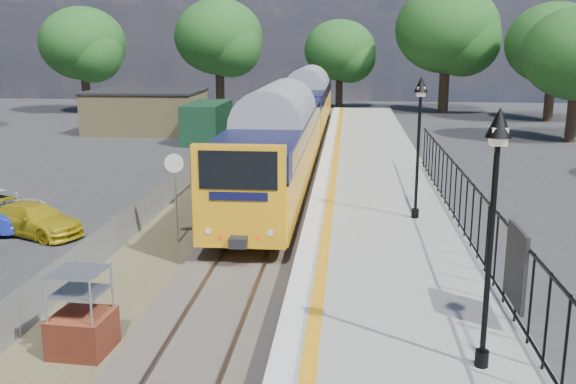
# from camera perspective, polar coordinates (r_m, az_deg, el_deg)

# --- Properties ---
(ground) EXTENTS (120.00, 120.00, 0.00)m
(ground) POSITION_cam_1_polar(r_m,az_deg,el_deg) (16.35, -5.91, -10.43)
(ground) COLOR #2D2D30
(ground) RESTS_ON ground
(track_bed) EXTENTS (5.90, 80.00, 0.29)m
(track_bed) POSITION_cam_1_polar(r_m,az_deg,el_deg) (25.43, -2.73, -1.54)
(track_bed) COLOR #473F38
(track_bed) RESTS_ON ground
(platform) EXTENTS (5.00, 70.00, 0.90)m
(platform) POSITION_cam_1_polar(r_m,az_deg,el_deg) (23.51, 8.03, -1.98)
(platform) COLOR gray
(platform) RESTS_ON ground
(platform_edge) EXTENTS (0.90, 70.00, 0.01)m
(platform_edge) POSITION_cam_1_polar(r_m,az_deg,el_deg) (23.38, 3.01, -0.79)
(platform_edge) COLOR silver
(platform_edge) RESTS_ON platform
(victorian_lamp_south) EXTENTS (0.44, 0.44, 4.60)m
(victorian_lamp_south) POSITION_cam_1_polar(r_m,az_deg,el_deg) (11.18, 17.93, 1.07)
(victorian_lamp_south) COLOR black
(victorian_lamp_south) RESTS_ON platform
(victorian_lamp_north) EXTENTS (0.44, 0.44, 4.60)m
(victorian_lamp_north) POSITION_cam_1_polar(r_m,az_deg,el_deg) (20.92, 11.63, 6.76)
(victorian_lamp_north) COLOR black
(victorian_lamp_north) RESTS_ON platform
(palisade_fence) EXTENTS (0.12, 26.00, 2.00)m
(palisade_fence) POSITION_cam_1_polar(r_m,az_deg,el_deg) (17.90, 16.49, -2.59)
(palisade_fence) COLOR black
(palisade_fence) RESTS_ON platform
(wire_fence) EXTENTS (0.06, 52.00, 1.20)m
(wire_fence) POSITION_cam_1_polar(r_m,az_deg,el_deg) (28.28, -9.57, 0.84)
(wire_fence) COLOR #999EA3
(wire_fence) RESTS_ON ground
(outbuilding) EXTENTS (10.80, 10.10, 3.12)m
(outbuilding) POSITION_cam_1_polar(r_m,az_deg,el_deg) (48.23, -11.52, 6.88)
(outbuilding) COLOR tan
(outbuilding) RESTS_ON ground
(tree_line) EXTENTS (56.80, 43.80, 11.88)m
(tree_line) POSITION_cam_1_polar(r_m,az_deg,el_deg) (56.71, 3.85, 13.15)
(tree_line) COLOR #332319
(tree_line) RESTS_ON ground
(train) EXTENTS (2.82, 40.83, 3.51)m
(train) POSITION_cam_1_polar(r_m,az_deg,el_deg) (38.24, 0.81, 6.82)
(train) COLOR orange
(train) RESTS_ON ground
(brick_plinth) EXTENTS (1.26, 1.26, 1.91)m
(brick_plinth) POSITION_cam_1_polar(r_m,az_deg,el_deg) (14.48, -17.91, -10.28)
(brick_plinth) COLOR #993E27
(brick_plinth) RESTS_ON ground
(speed_sign) EXTENTS (0.61, 0.14, 3.06)m
(speed_sign) POSITION_cam_1_polar(r_m,az_deg,el_deg) (21.04, -10.01, 0.83)
(speed_sign) COLOR #999EA3
(speed_sign) RESTS_ON ground
(car_yellow) EXTENTS (4.08, 2.90, 1.10)m
(car_yellow) POSITION_cam_1_polar(r_m,az_deg,el_deg) (23.89, -21.61, -2.30)
(car_yellow) COLOR gold
(car_yellow) RESTS_ON ground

